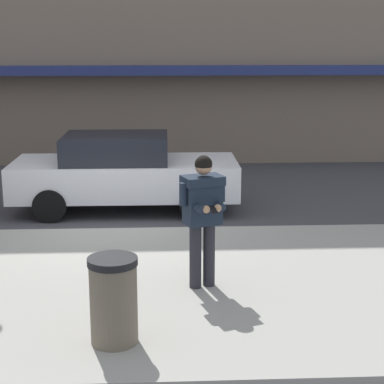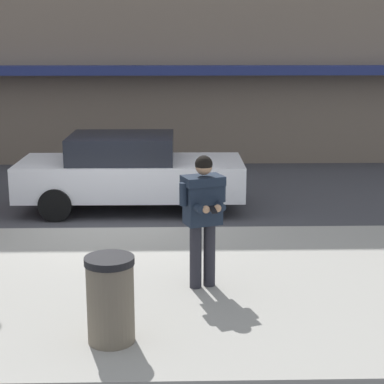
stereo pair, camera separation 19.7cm
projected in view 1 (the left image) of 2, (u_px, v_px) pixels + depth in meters
The scene contains 6 objects.
ground_plane at pixel (111, 232), 11.59m from camera, with size 80.00×80.00×0.00m, color #3D3D42.
sidewalk at pixel (169, 287), 8.86m from camera, with size 32.00×5.30×0.14m, color #99968E.
curb_paint_line at pixel (167, 231), 11.69m from camera, with size 28.00×0.12×0.01m, color silver.
parked_sedan_mid at pixel (123, 172), 12.97m from camera, with size 4.51×1.96×1.54m.
man_texting_on_phone at pixel (203, 207), 8.43m from camera, with size 0.62×0.65×1.81m.
trash_bin at pixel (114, 300), 6.98m from camera, with size 0.55×0.55×0.98m.
Camera 1 is at (0.90, -11.17, 3.40)m, focal length 60.00 mm.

